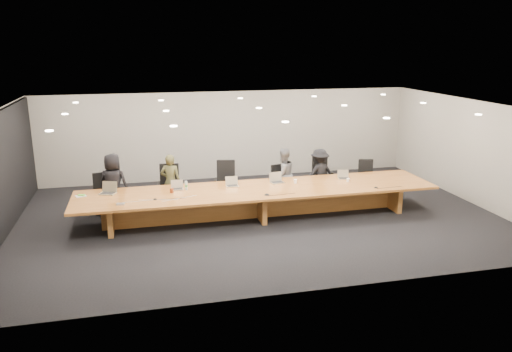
{
  "coord_description": "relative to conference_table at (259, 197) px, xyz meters",
  "views": [
    {
      "loc": [
        -2.86,
        -11.62,
        4.3
      ],
      "look_at": [
        0.0,
        0.3,
        1.0
      ],
      "focal_mm": 35.0,
      "sensor_mm": 36.0,
      "label": 1
    }
  ],
  "objects": [
    {
      "name": "water_bottle",
      "position": [
        -1.78,
        0.32,
        0.34
      ],
      "size": [
        0.09,
        0.09,
        0.22
      ],
      "primitive_type": "cylinder",
      "rotation": [
        0.0,
        0.0,
        -0.41
      ],
      "color": "#B4C4BE",
      "rests_on": "conference_table"
    },
    {
      "name": "chair_mid_left",
      "position": [
        -0.61,
        1.28,
        0.08
      ],
      "size": [
        0.72,
        0.72,
        1.2
      ],
      "primitive_type": null,
      "rotation": [
        0.0,
        0.0,
        -0.2
      ],
      "color": "black",
      "rests_on": "ground"
    },
    {
      "name": "chair_far_right",
      "position": [
        3.53,
        1.24,
        -0.02
      ],
      "size": [
        0.63,
        0.63,
        1.01
      ],
      "primitive_type": null,
      "rotation": [
        0.0,
        0.0,
        -0.27
      ],
      "color": "black",
      "rests_on": "ground"
    },
    {
      "name": "lime_gadget",
      "position": [
        -4.26,
        0.38,
        0.26
      ],
      "size": [
        0.17,
        0.14,
        0.02
      ],
      "primitive_type": "cube",
      "rotation": [
        0.0,
        0.0,
        -0.37
      ],
      "color": "#5BBE32",
      "rests_on": "notepad"
    },
    {
      "name": "notepad",
      "position": [
        -4.28,
        0.37,
        0.24
      ],
      "size": [
        0.28,
        0.25,
        0.01
      ],
      "primitive_type": "cube",
      "rotation": [
        0.0,
        0.0,
        0.33
      ],
      "color": "silver",
      "rests_on": "conference_table"
    },
    {
      "name": "person_d",
      "position": [
        2.04,
        1.14,
        0.2
      ],
      "size": [
        1.01,
        0.7,
        1.43
      ],
      "primitive_type": "imported",
      "rotation": [
        0.0,
        0.0,
        3.34
      ],
      "color": "black",
      "rests_on": "ground"
    },
    {
      "name": "mic_left",
      "position": [
        -2.57,
        -0.3,
        0.24
      ],
      "size": [
        0.13,
        0.13,
        0.03
      ],
      "primitive_type": "cone",
      "rotation": [
        0.0,
        0.0,
        0.25
      ],
      "color": "black",
      "rests_on": "conference_table"
    },
    {
      "name": "laptop_b",
      "position": [
        -1.99,
        0.4,
        0.35
      ],
      "size": [
        0.3,
        0.22,
        0.23
      ],
      "primitive_type": null,
      "rotation": [
        0.0,
        0.0,
        -0.03
      ],
      "color": "#C6B197",
      "rests_on": "conference_table"
    },
    {
      "name": "ground",
      "position": [
        0.0,
        0.0,
        -0.52
      ],
      "size": [
        12.0,
        12.0,
        0.0
      ],
      "primitive_type": "plane",
      "color": "black",
      "rests_on": "ground"
    },
    {
      "name": "paper_cup_near",
      "position": [
        1.04,
        0.26,
        0.28
      ],
      "size": [
        0.1,
        0.1,
        0.1
      ],
      "primitive_type": "cone",
      "rotation": [
        0.0,
        0.0,
        -0.2
      ],
      "color": "white",
      "rests_on": "conference_table"
    },
    {
      "name": "chair_mid_right",
      "position": [
        0.96,
        1.26,
        -0.02
      ],
      "size": [
        0.63,
        0.63,
        1.01
      ],
      "primitive_type": null,
      "rotation": [
        0.0,
        0.0,
        0.28
      ],
      "color": "black",
      "rests_on": "ground"
    },
    {
      "name": "av_box",
      "position": [
        -3.34,
        -0.5,
        0.24
      ],
      "size": [
        0.19,
        0.16,
        0.03
      ],
      "primitive_type": "cube",
      "rotation": [
        0.0,
        0.0,
        -0.19
      ],
      "color": "#AFAEB3",
      "rests_on": "conference_table"
    },
    {
      "name": "paper_cup_far",
      "position": [
        2.43,
        0.07,
        0.28
      ],
      "size": [
        0.1,
        0.1,
        0.09
      ],
      "primitive_type": "cone",
      "rotation": [
        0.0,
        0.0,
        0.38
      ],
      "color": "white",
      "rests_on": "conference_table"
    },
    {
      "name": "person_c",
      "position": [
        0.99,
        1.21,
        0.22
      ],
      "size": [
        0.85,
        0.75,
        1.48
      ],
      "primitive_type": "imported",
      "rotation": [
        0.0,
        0.0,
        3.45
      ],
      "color": "#5D5E60",
      "rests_on": "ground"
    },
    {
      "name": "chair_right",
      "position": [
        2.22,
        1.27,
        0.06
      ],
      "size": [
        0.7,
        0.7,
        1.17
      ],
      "primitive_type": null,
      "rotation": [
        0.0,
        0.0,
        0.2
      ],
      "color": "black",
      "rests_on": "ground"
    },
    {
      "name": "chair_far_left",
      "position": [
        -3.81,
        1.32,
        0.0
      ],
      "size": [
        0.65,
        0.65,
        1.04
      ],
      "primitive_type": null,
      "rotation": [
        0.0,
        0.0,
        0.26
      ],
      "color": "black",
      "rests_on": "ground"
    },
    {
      "name": "chair_left",
      "position": [
        -2.14,
        1.19,
        0.08
      ],
      "size": [
        0.69,
        0.69,
        1.21
      ],
      "primitive_type": null,
      "rotation": [
        0.0,
        0.0,
        -0.13
      ],
      "color": "black",
      "rests_on": "ground"
    },
    {
      "name": "amber_mug",
      "position": [
        -2.15,
        0.16,
        0.28
      ],
      "size": [
        0.1,
        0.1,
        0.11
      ],
      "primitive_type": "cylinder",
      "rotation": [
        0.0,
        0.0,
        0.09
      ],
      "color": "maroon",
      "rests_on": "conference_table"
    },
    {
      "name": "back_wall",
      "position": [
        0.0,
        4.0,
        0.88
      ],
      "size": [
        12.0,
        0.02,
        2.8
      ],
      "primitive_type": "cube",
      "color": "#B4AFA3",
      "rests_on": "ground"
    },
    {
      "name": "person_a",
      "position": [
        -3.55,
        1.19,
        0.27
      ],
      "size": [
        0.9,
        0.74,
        1.58
      ],
      "primitive_type": "imported",
      "rotation": [
        0.0,
        0.0,
        2.79
      ],
      "color": "black",
      "rests_on": "ground"
    },
    {
      "name": "laptop_a",
      "position": [
        -3.66,
        0.42,
        0.38
      ],
      "size": [
        0.45,
        0.39,
        0.29
      ],
      "primitive_type": null,
      "rotation": [
        0.0,
        0.0,
        -0.39
      ],
      "color": "#BCB290",
      "rests_on": "conference_table"
    },
    {
      "name": "laptop_c",
      "position": [
        -0.61,
        0.36,
        0.35
      ],
      "size": [
        0.31,
        0.23,
        0.25
      ],
      "primitive_type": null,
      "rotation": [
        0.0,
        0.0,
        -0.01
      ],
      "color": "#C2B694",
      "rests_on": "conference_table"
    },
    {
      "name": "conference_table",
      "position": [
        0.0,
        0.0,
        0.0
      ],
      "size": [
        9.0,
        1.8,
        0.75
      ],
      "color": "brown",
      "rests_on": "ground"
    },
    {
      "name": "laptop_d",
      "position": [
        0.6,
        0.41,
        0.37
      ],
      "size": [
        0.38,
        0.29,
        0.27
      ],
      "primitive_type": null,
      "rotation": [
        0.0,
        0.0,
        0.14
      ],
      "color": "#B8AA8D",
      "rests_on": "conference_table"
    },
    {
      "name": "mic_center",
      "position": [
        0.06,
        -0.57,
        0.25
      ],
      "size": [
        0.14,
        0.14,
        0.03
      ],
      "primitive_type": "cone",
      "rotation": [
        0.0,
        0.0,
        0.01
      ],
      "color": "black",
      "rests_on": "conference_table"
    },
    {
      "name": "laptop_e",
      "position": [
        2.44,
        0.38,
        0.35
      ],
      "size": [
        0.33,
        0.26,
        0.23
      ],
      "primitive_type": null,
      "rotation": [
        0.0,
        0.0,
        -0.17
      ],
      "color": "tan",
      "rests_on": "conference_table"
    },
    {
      "name": "mic_right",
      "position": [
        2.89,
        -0.62,
        0.24
      ],
      "size": [
        0.12,
        0.12,
        0.03
      ],
      "primitive_type": "cone",
      "rotation": [
        0.0,
        0.0,
        -0.08
      ],
      "color": "black",
      "rests_on": "conference_table"
    },
    {
      "name": "person_b",
      "position": [
        -2.1,
        1.18,
        0.22
      ],
      "size": [
        0.63,
        0.51,
        1.49
      ],
      "primitive_type": "imported",
      "rotation": [
        0.0,
        0.0,
        2.81
      ],
      "color": "#3C3C20",
      "rests_on": "ground"
    }
  ]
}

